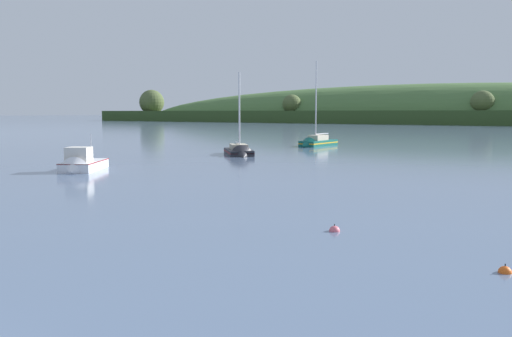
{
  "coord_description": "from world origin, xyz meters",
  "views": [
    {
      "loc": [
        12.45,
        -3.63,
        5.42
      ],
      "look_at": [
        -7.19,
        27.78,
        1.55
      ],
      "focal_mm": 38.17,
      "sensor_mm": 36.0,
      "label": 1
    }
  ],
  "objects_px": {
    "fishing_boat_moored": "(82,166)",
    "mooring_buoy_midchannel": "(334,231)",
    "sailboat_near_mooring": "(315,144)",
    "sailboat_midwater_white": "(240,154)",
    "mooring_buoy_foreground": "(505,273)"
  },
  "relations": [
    {
      "from": "fishing_boat_moored",
      "to": "mooring_buoy_foreground",
      "type": "distance_m",
      "value": 40.13
    },
    {
      "from": "mooring_buoy_midchannel",
      "to": "fishing_boat_moored",
      "type": "bearing_deg",
      "value": 159.76
    },
    {
      "from": "sailboat_near_mooring",
      "to": "mooring_buoy_foreground",
      "type": "distance_m",
      "value": 67.59
    },
    {
      "from": "fishing_boat_moored",
      "to": "mooring_buoy_midchannel",
      "type": "relative_size",
      "value": 12.1
    },
    {
      "from": "fishing_boat_moored",
      "to": "mooring_buoy_foreground",
      "type": "relative_size",
      "value": 13.24
    },
    {
      "from": "sailboat_near_mooring",
      "to": "mooring_buoy_midchannel",
      "type": "height_order",
      "value": "sailboat_near_mooring"
    },
    {
      "from": "sailboat_midwater_white",
      "to": "mooring_buoy_foreground",
      "type": "height_order",
      "value": "sailboat_midwater_white"
    },
    {
      "from": "sailboat_near_mooring",
      "to": "fishing_boat_moored",
      "type": "xyz_separation_m",
      "value": [
        -2.59,
        -43.83,
        0.04
      ]
    },
    {
      "from": "sailboat_near_mooring",
      "to": "fishing_boat_moored",
      "type": "bearing_deg",
      "value": -0.49
    },
    {
      "from": "sailboat_near_mooring",
      "to": "sailboat_midwater_white",
      "type": "xyz_separation_m",
      "value": [
        -0.24,
        -21.16,
        -0.25
      ]
    },
    {
      "from": "sailboat_near_mooring",
      "to": "mooring_buoy_foreground",
      "type": "xyz_separation_m",
      "value": [
        35.03,
        -57.8,
        -0.4
      ]
    },
    {
      "from": "sailboat_near_mooring",
      "to": "mooring_buoy_foreground",
      "type": "relative_size",
      "value": 26.87
    },
    {
      "from": "sailboat_near_mooring",
      "to": "mooring_buoy_midchannel",
      "type": "distance_m",
      "value": 61.43
    },
    {
      "from": "sailboat_near_mooring",
      "to": "mooring_buoy_midchannel",
      "type": "xyz_separation_m",
      "value": [
        27.51,
        -54.93,
        -0.4
      ]
    },
    {
      "from": "mooring_buoy_foreground",
      "to": "mooring_buoy_midchannel",
      "type": "height_order",
      "value": "mooring_buoy_midchannel"
    }
  ]
}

